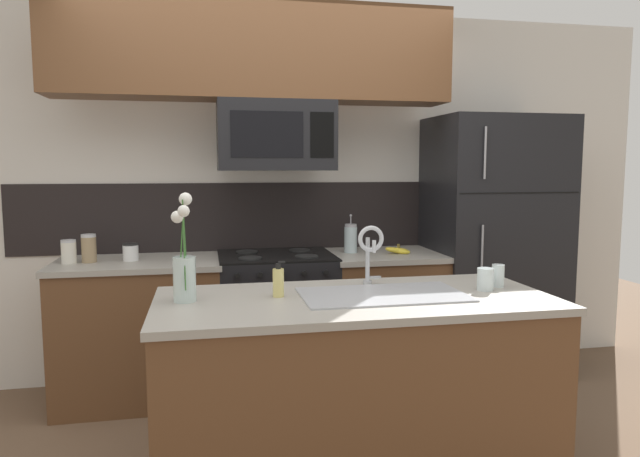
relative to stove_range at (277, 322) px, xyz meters
The scene contains 21 objects.
ground_plane 1.01m from the stove_range, 90.00° to the right, with size 10.00×10.00×0.00m, color brown.
rear_partition 0.97m from the stove_range, 51.72° to the left, with size 5.20×0.10×2.60m, color silver.
splash_band 0.76m from the stove_range, 90.00° to the left, with size 3.52×0.01×0.48m, color black.
back_counter_left 0.88m from the stove_range, behind, with size 1.04×0.65×0.91m.
back_counter_right 0.75m from the stove_range, ahead, with size 0.78×0.65×0.91m.
stove_range is the anchor object (origin of this frame).
microwave 1.24m from the stove_range, 89.84° to the right, with size 0.74×0.40×0.44m.
upper_cabinet_band 1.77m from the stove_range, 159.15° to the right, with size 2.51×0.34×0.60m, color brown.
refrigerator 1.64m from the stove_range, ahead, with size 0.89×0.74×1.85m.
storage_jar_tall 1.39m from the stove_range, behind, with size 0.09×0.09×0.15m.
storage_jar_medium 1.29m from the stove_range, behind, with size 0.09×0.09×0.18m.
storage_jar_short 1.06m from the stove_range, behind, with size 0.10×0.10×0.11m.
banana_bunch 0.96m from the stove_range, ahead, with size 0.19×0.12×0.08m.
french_press 0.76m from the stove_range, ahead, with size 0.09×0.09×0.27m.
island_counter 1.27m from the stove_range, 80.42° to the right, with size 1.82×0.81×0.91m.
kitchen_sink 1.35m from the stove_range, 74.62° to the right, with size 0.76×0.43×0.16m.
sink_faucet 1.27m from the stove_range, 71.64° to the right, with size 0.14×0.14×0.31m.
dish_soap_bottle 1.29m from the stove_range, 96.51° to the right, with size 0.06×0.05×0.16m.
drinking_glass 1.59m from the stove_range, 55.18° to the right, with size 0.08×0.08×0.11m.
spare_glass 1.61m from the stove_range, 50.70° to the right, with size 0.06×0.06×0.11m.
flower_vase 1.44m from the stove_range, 114.98° to the right, with size 0.10×0.15×0.48m.
Camera 1 is at (-0.46, -2.84, 1.51)m, focal length 32.00 mm.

